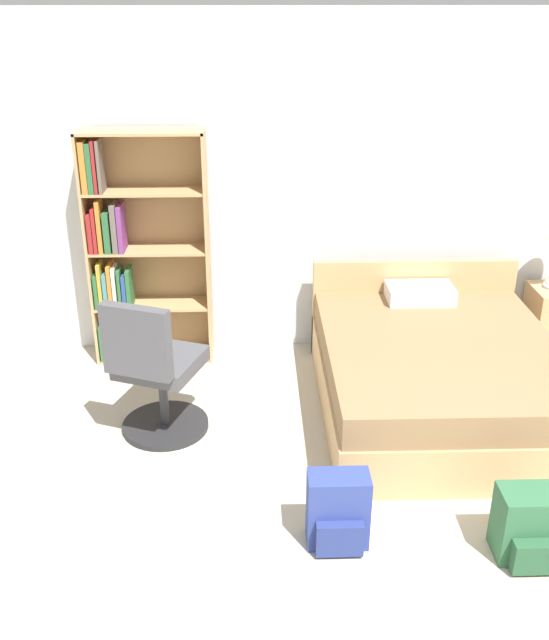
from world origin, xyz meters
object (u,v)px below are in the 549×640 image
bed (436,372)px  office_chair (155,374)px  backpack_green (532,527)px  backpack_blue (338,512)px  bookshelf (133,255)px

bed → office_chair: office_chair is taller
backpack_green → backpack_blue: 0.99m
bookshelf → bed: bookshelf is taller
bookshelf → backpack_blue: (1.35, -2.21, -0.66)m
bed → backpack_blue: bed is taller
backpack_blue → backpack_green: bearing=-7.1°
bookshelf → backpack_blue: bookshelf is taller
bookshelf → office_chair: bearing=-76.0°
bookshelf → bed: (2.18, -0.85, -0.58)m
bookshelf → office_chair: (0.28, -1.15, -0.41)m
bookshelf → backpack_blue: bearing=-58.6°
bed → backpack_blue: size_ratio=4.60×
backpack_green → office_chair: bearing=149.9°
bookshelf → bed: size_ratio=0.93×
bookshelf → backpack_green: bookshelf is taller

